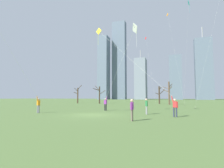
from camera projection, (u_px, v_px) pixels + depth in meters
The scene contains 18 objects.
ground_plane at pixel (93, 115), 17.35m from camera, with size 400.00×400.00×0.00m, color #5B7A3D.
kite_flyer_foreground_left_yellow at pixel (164, 96), 15.97m from camera, with size 8.65×1.85×9.77m.
kite_flyer_midfield_right_green at pixel (25, 81), 18.62m from camera, with size 3.39×8.90×15.32m.
kite_flyer_foreground_right_white at pixel (110, 91), 22.52m from camera, with size 5.12×3.27×10.20m.
bystander_watching_nearby at pixel (146, 105), 17.96m from camera, with size 0.29×0.49×1.62m.
bystander_far_off_by_trees at pixel (132, 109), 12.92m from camera, with size 0.22×0.51×1.62m.
distant_kite_drifting_right_orange at pixel (169, 24), 39.89m from camera, with size 3.18×3.80×21.37m.
distant_kite_high_overhead_red at pixel (147, 44), 47.64m from camera, with size 2.91×2.76×18.47m.
distant_kite_drifting_left_teal at pixel (188, 11), 35.71m from camera, with size 1.37×5.51×21.47m.
bare_tree_center at pixel (78, 95), 51.23m from camera, with size 1.85×2.12×5.46m.
bare_tree_left_of_center at pixel (99, 94), 49.23m from camera, with size 2.99×2.21×5.05m.
bare_tree_leftmost at pixel (159, 94), 47.08m from camera, with size 2.50×1.88×4.70m.
bare_tree_far_right_edge at pixel (169, 92), 41.29m from camera, with size 2.39×2.34×5.46m.
skyline_wide_slab at pixel (141, 79), 142.99m from camera, with size 9.02×11.96×40.87m.
skyline_mid_tower_left at pixel (204, 69), 127.09m from camera, with size 11.79×6.07×53.90m.
skyline_mid_tower_right at pixel (104, 68), 151.21m from camera, with size 8.49×9.57×54.73m.
skyline_squat_block at pixel (119, 60), 155.46m from camera, with size 11.80×6.74×69.33m.
skyline_slender_spire at pixel (175, 77), 134.35m from camera, with size 9.15×7.24×34.20m.
Camera 1 is at (7.24, -16.08, 1.74)m, focal length 28.00 mm.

